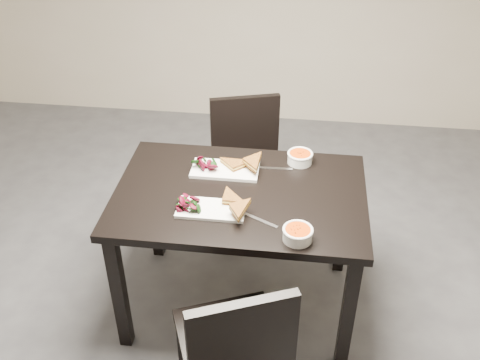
{
  "coord_description": "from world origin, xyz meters",
  "views": [
    {
      "loc": [
        0.57,
        -1.77,
        2.3
      ],
      "look_at": [
        0.31,
        0.35,
        0.82
      ],
      "focal_mm": 41.36,
      "sensor_mm": 36.0,
      "label": 1
    }
  ],
  "objects_px": {
    "plate_near": "(211,209)",
    "soup_bowl_near": "(298,233)",
    "soup_bowl_far": "(300,157)",
    "chair_near": "(235,346)",
    "plate_far": "(225,170)",
    "chair_far": "(248,159)",
    "table": "(240,208)"
  },
  "relations": [
    {
      "from": "plate_near",
      "to": "soup_bowl_near",
      "type": "bearing_deg",
      "value": -20.8
    },
    {
      "from": "plate_near",
      "to": "soup_bowl_far",
      "type": "height_order",
      "value": "soup_bowl_far"
    },
    {
      "from": "chair_near",
      "to": "plate_far",
      "type": "distance_m",
      "value": 0.91
    },
    {
      "from": "chair_near",
      "to": "chair_far",
      "type": "height_order",
      "value": "same"
    },
    {
      "from": "table",
      "to": "chair_far",
      "type": "bearing_deg",
      "value": 93.23
    },
    {
      "from": "soup_bowl_far",
      "to": "soup_bowl_near",
      "type": "bearing_deg",
      "value": -88.9
    },
    {
      "from": "plate_near",
      "to": "plate_far",
      "type": "relative_size",
      "value": 0.92
    },
    {
      "from": "chair_near",
      "to": "soup_bowl_far",
      "type": "height_order",
      "value": "chair_near"
    },
    {
      "from": "table",
      "to": "plate_far",
      "type": "height_order",
      "value": "plate_far"
    },
    {
      "from": "plate_near",
      "to": "chair_near",
      "type": "bearing_deg",
      "value": -71.25
    },
    {
      "from": "plate_near",
      "to": "table",
      "type": "bearing_deg",
      "value": 54.82
    },
    {
      "from": "table",
      "to": "chair_far",
      "type": "height_order",
      "value": "chair_far"
    },
    {
      "from": "plate_far",
      "to": "soup_bowl_far",
      "type": "distance_m",
      "value": 0.39
    },
    {
      "from": "plate_near",
      "to": "soup_bowl_far",
      "type": "distance_m",
      "value": 0.6
    },
    {
      "from": "soup_bowl_near",
      "to": "plate_far",
      "type": "distance_m",
      "value": 0.61
    },
    {
      "from": "chair_near",
      "to": "plate_near",
      "type": "bearing_deg",
      "value": 86.19
    },
    {
      "from": "soup_bowl_near",
      "to": "table",
      "type": "bearing_deg",
      "value": 132.56
    },
    {
      "from": "plate_far",
      "to": "soup_bowl_near",
      "type": "bearing_deg",
      "value": -51.39
    },
    {
      "from": "chair_far",
      "to": "soup_bowl_near",
      "type": "relative_size",
      "value": 6.45
    },
    {
      "from": "table",
      "to": "chair_near",
      "type": "bearing_deg",
      "value": -84.5
    },
    {
      "from": "chair_far",
      "to": "plate_near",
      "type": "xyz_separation_m",
      "value": [
        -0.07,
        -0.86,
        0.27
      ]
    },
    {
      "from": "soup_bowl_near",
      "to": "soup_bowl_far",
      "type": "height_order",
      "value": "same"
    },
    {
      "from": "plate_near",
      "to": "plate_far",
      "type": "bearing_deg",
      "value": 87.19
    },
    {
      "from": "chair_far",
      "to": "soup_bowl_far",
      "type": "xyz_separation_m",
      "value": [
        0.31,
        -0.41,
        0.3
      ]
    },
    {
      "from": "chair_near",
      "to": "chair_far",
      "type": "bearing_deg",
      "value": 71.79
    },
    {
      "from": "chair_near",
      "to": "chair_far",
      "type": "relative_size",
      "value": 1.0
    },
    {
      "from": "soup_bowl_near",
      "to": "plate_far",
      "type": "xyz_separation_m",
      "value": [
        -0.38,
        0.48,
        -0.03
      ]
    },
    {
      "from": "chair_near",
      "to": "soup_bowl_far",
      "type": "bearing_deg",
      "value": 55.5
    },
    {
      "from": "chair_far",
      "to": "plate_far",
      "type": "distance_m",
      "value": 0.61
    },
    {
      "from": "soup_bowl_far",
      "to": "plate_near",
      "type": "bearing_deg",
      "value": -130.26
    },
    {
      "from": "plate_near",
      "to": "soup_bowl_far",
      "type": "relative_size",
      "value": 2.35
    },
    {
      "from": "chair_far",
      "to": "soup_bowl_near",
      "type": "bearing_deg",
      "value": -88.73
    }
  ]
}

